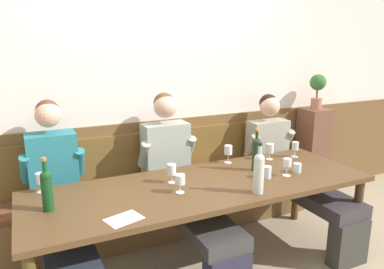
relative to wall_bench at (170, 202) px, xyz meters
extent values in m
cube|color=silver|center=(0.00, 0.26, 1.12)|extent=(6.80, 0.08, 2.80)
cube|color=brown|center=(0.00, 0.21, 0.24)|extent=(6.80, 0.03, 1.03)
cube|color=brown|center=(0.00, -0.02, -0.06)|extent=(2.90, 0.42, 0.44)
cube|color=brown|center=(0.00, -0.02, 0.18)|extent=(2.84, 0.39, 0.05)
cube|color=brown|center=(0.00, 0.17, 0.43)|extent=(2.90, 0.04, 0.45)
cube|color=#51371E|center=(0.00, -0.70, 0.42)|extent=(2.60, 0.87, 0.04)
cylinder|color=#4B2F1F|center=(1.23, -1.06, 0.06)|extent=(0.07, 0.07, 0.68)
cylinder|color=brown|center=(-1.23, -0.33, 0.06)|extent=(0.07, 0.07, 0.68)
cylinder|color=#553A1A|center=(1.23, -0.33, 0.06)|extent=(0.07, 0.07, 0.68)
cube|color=#262D3E|center=(-1.00, -0.62, 0.15)|extent=(0.31, 1.12, 0.11)
cube|color=#25717D|center=(-1.00, -0.02, 0.50)|extent=(0.37, 0.23, 0.57)
sphere|color=#DFAA8B|center=(-1.00, -0.03, 0.93)|extent=(0.20, 0.20, 0.20)
sphere|color=brown|center=(-1.00, 0.00, 0.95)|extent=(0.18, 0.18, 0.18)
cylinder|color=#25717D|center=(-1.20, -0.06, 0.53)|extent=(0.08, 0.20, 0.27)
cylinder|color=#25717D|center=(-0.80, -0.06, 0.53)|extent=(0.08, 0.20, 0.27)
cube|color=#363636|center=(-0.04, -0.62, 0.15)|extent=(0.34, 1.12, 0.11)
cube|color=#929B91|center=(-0.04, -0.02, 0.49)|extent=(0.41, 0.22, 0.56)
sphere|color=#D9AC93|center=(-0.04, -0.03, 0.92)|extent=(0.20, 0.20, 0.20)
sphere|color=brown|center=(-0.04, 0.00, 0.95)|extent=(0.19, 0.19, 0.19)
cylinder|color=#929B91|center=(-0.26, -0.06, 0.52)|extent=(0.08, 0.20, 0.27)
cylinder|color=#929B91|center=(0.17, -0.06, 0.52)|extent=(0.08, 0.20, 0.27)
cube|color=#33312D|center=(1.08, -1.13, -0.09)|extent=(0.32, 0.14, 0.38)
cube|color=#353036|center=(1.08, -0.62, 0.15)|extent=(0.35, 1.13, 0.11)
cube|color=gray|center=(1.08, -0.02, 0.45)|extent=(0.42, 0.19, 0.48)
sphere|color=#DDAA92|center=(1.08, -0.03, 0.84)|extent=(0.20, 0.20, 0.20)
sphere|color=black|center=(1.08, 0.00, 0.87)|extent=(0.19, 0.19, 0.19)
cylinder|color=gray|center=(0.86, -0.05, 0.47)|extent=(0.08, 0.20, 0.27)
cylinder|color=gray|center=(1.30, -0.05, 0.47)|extent=(0.08, 0.20, 0.27)
cylinder|color=#124019|center=(-1.09, -0.68, 0.55)|extent=(0.07, 0.07, 0.22)
sphere|color=#124019|center=(-1.09, -0.68, 0.67)|extent=(0.07, 0.07, 0.07)
cylinder|color=#124019|center=(-1.09, -0.68, 0.72)|extent=(0.03, 0.03, 0.09)
cylinder|color=orange|center=(-1.09, -0.68, 0.78)|extent=(0.03, 0.03, 0.02)
cylinder|color=silver|center=(0.27, -1.01, 0.56)|extent=(0.08, 0.08, 0.24)
sphere|color=silver|center=(0.27, -1.01, 0.69)|extent=(0.08, 0.08, 0.08)
cylinder|color=silver|center=(0.27, -1.01, 0.74)|extent=(0.03, 0.03, 0.09)
cylinder|color=black|center=(0.27, -1.01, 0.80)|extent=(0.03, 0.03, 0.02)
cylinder|color=#1F361D|center=(0.52, -0.61, 0.55)|extent=(0.07, 0.07, 0.23)
sphere|color=#1F361D|center=(0.52, -0.61, 0.68)|extent=(0.07, 0.07, 0.07)
cylinder|color=#1F361D|center=(0.52, -0.61, 0.73)|extent=(0.03, 0.03, 0.08)
cylinder|color=orange|center=(0.52, -0.61, 0.78)|extent=(0.03, 0.03, 0.02)
cylinder|color=silver|center=(0.41, -0.35, 0.44)|extent=(0.07, 0.07, 0.00)
cylinder|color=silver|center=(0.41, -0.35, 0.48)|extent=(0.01, 0.01, 0.08)
cylinder|color=silver|center=(0.41, -0.35, 0.56)|extent=(0.07, 0.07, 0.08)
cylinder|color=silver|center=(-1.11, -0.35, 0.44)|extent=(0.06, 0.06, 0.00)
cylinder|color=silver|center=(-1.11, -0.35, 0.47)|extent=(0.01, 0.01, 0.06)
cylinder|color=silver|center=(-1.11, -0.35, 0.54)|extent=(0.06, 0.06, 0.07)
cylinder|color=silver|center=(1.06, -0.46, 0.44)|extent=(0.06, 0.06, 0.00)
cylinder|color=silver|center=(1.06, -0.46, 0.48)|extent=(0.01, 0.01, 0.06)
cylinder|color=silver|center=(1.06, -0.46, 0.55)|extent=(0.06, 0.06, 0.08)
cylinder|color=#F5DB84|center=(1.06, -0.46, 0.52)|extent=(0.05, 0.05, 0.02)
cylinder|color=silver|center=(0.67, -0.82, 0.44)|extent=(0.06, 0.06, 0.00)
cylinder|color=silver|center=(0.67, -0.82, 0.48)|extent=(0.01, 0.01, 0.08)
cylinder|color=silver|center=(0.67, -0.82, 0.55)|extent=(0.07, 0.07, 0.06)
cylinder|color=silver|center=(-0.23, -0.77, 0.44)|extent=(0.06, 0.06, 0.00)
cylinder|color=silver|center=(-0.23, -0.77, 0.47)|extent=(0.01, 0.01, 0.06)
cylinder|color=silver|center=(-0.23, -0.77, 0.54)|extent=(0.07, 0.07, 0.07)
cylinder|color=#E6DC84|center=(-0.23, -0.77, 0.51)|extent=(0.06, 0.06, 0.02)
cylinder|color=silver|center=(0.80, -0.43, 0.44)|extent=(0.06, 0.06, 0.00)
cylinder|color=silver|center=(0.80, -0.43, 0.47)|extent=(0.01, 0.01, 0.06)
cylinder|color=silver|center=(0.80, -0.43, 0.55)|extent=(0.07, 0.07, 0.08)
cylinder|color=silver|center=(-0.21, -0.57, 0.44)|extent=(0.06, 0.06, 0.00)
cylinder|color=silver|center=(-0.21, -0.57, 0.47)|extent=(0.01, 0.01, 0.06)
cylinder|color=silver|center=(-0.21, -0.57, 0.55)|extent=(0.07, 0.07, 0.08)
cylinder|color=#E8DF8C|center=(-0.21, -0.57, 0.52)|extent=(0.06, 0.06, 0.02)
cylinder|color=silver|center=(0.50, -0.80, 0.49)|extent=(0.07, 0.07, 0.10)
cylinder|color=silver|center=(0.80, -0.80, 0.48)|extent=(0.07, 0.07, 0.08)
cube|color=white|center=(-0.69, -1.00, 0.44)|extent=(0.24, 0.20, 0.00)
cube|color=brown|center=(1.75, 0.03, 0.24)|extent=(0.28, 0.28, 1.04)
cylinder|color=#A76B4E|center=(1.75, 0.03, 0.82)|extent=(0.12, 0.12, 0.12)
cylinder|color=brown|center=(1.75, 0.03, 0.93)|extent=(0.02, 0.02, 0.10)
sphere|color=#31612E|center=(1.75, 0.03, 1.05)|extent=(0.17, 0.17, 0.17)
camera|label=1|loc=(-1.18, -2.99, 1.47)|focal=34.45mm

